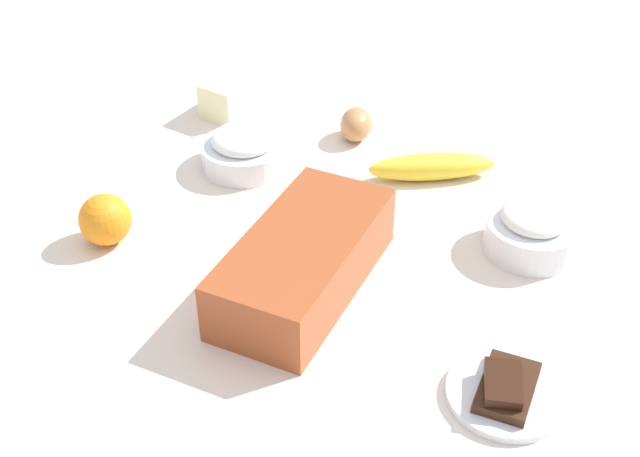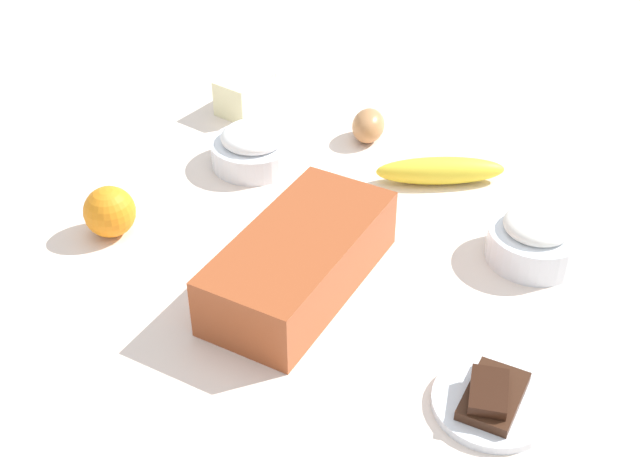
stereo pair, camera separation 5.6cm
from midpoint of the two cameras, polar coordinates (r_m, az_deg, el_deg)
name	(u,v)px [view 2 (the right image)]	position (r m, az deg, el deg)	size (l,w,h in m)	color
ground_plane	(320,259)	(1.12, 1.44, -2.08)	(2.40, 2.40, 0.02)	beige
loaf_pan	(300,259)	(1.04, 0.21, -2.13)	(0.28, 0.13, 0.08)	#9E4723
flour_bowl	(535,238)	(1.13, 15.67, -0.65)	(0.12, 0.12, 0.07)	white
sugar_bowl	(253,147)	(1.29, -3.24, 5.48)	(0.13, 0.13, 0.06)	white
banana	(440,171)	(1.26, 9.37, 3.84)	(0.19, 0.04, 0.04)	yellow
orange_fruit	(110,212)	(1.16, -12.63, 1.09)	(0.07, 0.07, 0.07)	orange
butter_block	(245,94)	(1.44, -3.93, 8.98)	(0.09, 0.06, 0.06)	#F4EDB2
egg_near_butter	(368,126)	(1.35, 4.47, 6.90)	(0.05, 0.05, 0.07)	#B57A4A
chocolate_plate	(492,400)	(0.94, 13.24, -11.21)	(0.13, 0.13, 0.03)	white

